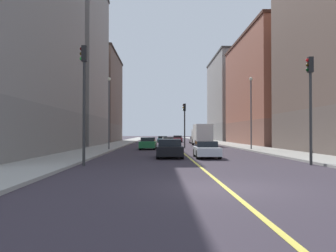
% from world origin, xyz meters
% --- Properties ---
extents(ground_plane, '(400.00, 400.00, 0.00)m').
position_xyz_m(ground_plane, '(0.00, 0.00, 0.00)').
color(ground_plane, '#342D36').
rests_on(ground_plane, ground).
extents(sidewalk_left, '(3.88, 168.00, 0.15)m').
position_xyz_m(sidewalk_left, '(8.85, 49.00, 0.07)').
color(sidewalk_left, '#9E9B93').
rests_on(sidewalk_left, ground).
extents(sidewalk_right, '(3.88, 168.00, 0.15)m').
position_xyz_m(sidewalk_right, '(-8.85, 49.00, 0.07)').
color(sidewalk_right, '#9E9B93').
rests_on(sidewalk_right, ground).
extents(lane_center_stripe, '(0.16, 154.00, 0.01)m').
position_xyz_m(lane_center_stripe, '(0.00, 49.00, 0.01)').
color(lane_center_stripe, '#E5D14C').
rests_on(lane_center_stripe, ground).
extents(building_left_mid, '(10.30, 25.82, 17.28)m').
position_xyz_m(building_left_mid, '(15.79, 44.82, 8.65)').
color(building_left_mid, brown).
rests_on(building_left_mid, ground).
extents(building_left_far, '(10.30, 23.59, 19.83)m').
position_xyz_m(building_left_far, '(15.79, 72.92, 9.92)').
color(building_left_far, slate).
rests_on(building_left_far, ground).
extents(building_right_midblock, '(10.30, 17.22, 24.25)m').
position_xyz_m(building_right_midblock, '(-15.79, 40.33, 12.13)').
color(building_right_midblock, slate).
rests_on(building_right_midblock, ground).
extents(building_right_distant, '(10.30, 20.60, 17.89)m').
position_xyz_m(building_right_distant, '(-15.79, 61.52, 8.95)').
color(building_right_distant, brown).
rests_on(building_right_distant, ground).
extents(traffic_light_left_near, '(0.40, 0.32, 6.25)m').
position_xyz_m(traffic_light_left_near, '(6.49, 8.35, 4.03)').
color(traffic_light_left_near, '#2D2D2D').
rests_on(traffic_light_left_near, ground).
extents(traffic_light_right_near, '(0.40, 0.32, 6.82)m').
position_xyz_m(traffic_light_right_near, '(-6.52, 8.35, 4.35)').
color(traffic_light_right_near, '#2D2D2D').
rests_on(traffic_light_right_near, ground).
extents(traffic_light_median_far, '(0.40, 0.32, 5.43)m').
position_xyz_m(traffic_light_median_far, '(0.86, 31.54, 3.55)').
color(traffic_light_median_far, '#2D2D2D').
rests_on(traffic_light_median_far, ground).
extents(street_lamp_left_near, '(0.36, 0.36, 7.62)m').
position_xyz_m(street_lamp_left_near, '(7.51, 25.60, 4.73)').
color(street_lamp_left_near, '#4C4C51').
rests_on(street_lamp_left_near, ground).
extents(street_lamp_right_near, '(0.36, 0.36, 7.57)m').
position_xyz_m(street_lamp_right_near, '(-7.51, 25.74, 4.70)').
color(street_lamp_right_near, '#4C4C51').
rests_on(street_lamp_right_near, ground).
extents(car_black, '(1.97, 4.30, 1.39)m').
position_xyz_m(car_black, '(-1.45, 14.50, 0.67)').
color(car_black, black).
rests_on(car_black, ground).
extents(car_maroon, '(1.96, 3.96, 1.33)m').
position_xyz_m(car_maroon, '(1.45, 59.64, 0.66)').
color(car_maroon, maroon).
rests_on(car_maroon, ground).
extents(car_orange, '(1.94, 4.55, 1.22)m').
position_xyz_m(car_orange, '(-0.88, 42.90, 0.61)').
color(car_orange, orange).
rests_on(car_orange, ground).
extents(car_green, '(1.91, 4.59, 1.35)m').
position_xyz_m(car_green, '(-3.47, 28.39, 0.66)').
color(car_green, '#1E6B38').
rests_on(car_green, ground).
extents(car_teal, '(2.07, 4.11, 1.24)m').
position_xyz_m(car_teal, '(-1.59, 56.68, 0.61)').
color(car_teal, '#196670').
rests_on(car_teal, ground).
extents(car_silver, '(1.84, 4.38, 1.24)m').
position_xyz_m(car_silver, '(1.27, 14.41, 0.61)').
color(car_silver, silver).
rests_on(car_silver, ground).
extents(car_white, '(1.92, 4.62, 1.22)m').
position_xyz_m(car_white, '(4.13, 52.33, 0.61)').
color(car_white, white).
rests_on(car_white, ground).
extents(box_truck, '(2.37, 7.45, 3.06)m').
position_xyz_m(box_truck, '(3.89, 39.06, 1.63)').
color(box_truck, beige).
rests_on(box_truck, ground).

